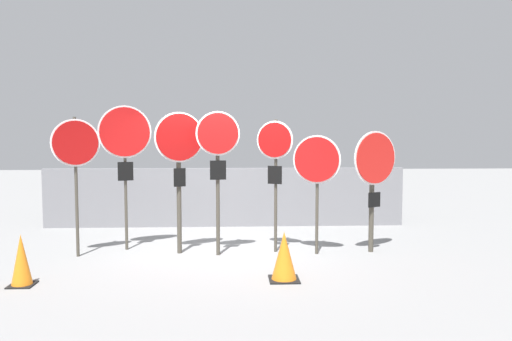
{
  "coord_description": "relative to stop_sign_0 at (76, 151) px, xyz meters",
  "views": [
    {
      "loc": [
        0.2,
        -8.77,
        2.13
      ],
      "look_at": [
        0.59,
        0.0,
        1.46
      ],
      "focal_mm": 35.0,
      "sensor_mm": 36.0,
      "label": 1
    }
  ],
  "objects": [
    {
      "name": "stop_sign_3",
      "position": [
        2.39,
        -0.01,
        0.02
      ],
      "size": [
        0.75,
        0.17,
        2.49
      ],
      "rotation": [
        0.0,
        0.0,
        0.14
      ],
      "color": "#474238",
      "rests_on": "ground"
    },
    {
      "name": "stop_sign_0",
      "position": [
        0.0,
        0.0,
        0.0
      ],
      "size": [
        0.74,
        0.35,
        2.39
      ],
      "rotation": [
        0.0,
        0.0,
        0.42
      ],
      "color": "#474238",
      "rests_on": "ground"
    },
    {
      "name": "stop_sign_1",
      "position": [
        0.73,
        0.46,
        0.17
      ],
      "size": [
        0.9,
        0.29,
        2.61
      ],
      "rotation": [
        0.0,
        0.0,
        0.29
      ],
      "color": "#474238",
      "rests_on": "ground"
    },
    {
      "name": "stop_sign_2",
      "position": [
        1.72,
        0.15,
        -0.05
      ],
      "size": [
        0.83,
        0.33,
        2.48
      ],
      "rotation": [
        0.0,
        0.0,
        0.35
      ],
      "color": "#474238",
      "rests_on": "ground"
    },
    {
      "name": "traffic_cone_0",
      "position": [
        -0.28,
        -1.59,
        -1.45
      ],
      "size": [
        0.34,
        0.34,
        0.72
      ],
      "color": "black",
      "rests_on": "ground"
    },
    {
      "name": "stop_sign_6",
      "position": [
        5.13,
        0.1,
        -0.34
      ],
      "size": [
        0.85,
        0.46,
        2.15
      ],
      "rotation": [
        0.0,
        0.0,
        0.48
      ],
      "color": "#474238",
      "rests_on": "ground"
    },
    {
      "name": "fence_back",
      "position": [
        2.47,
        2.69,
        -1.14
      ],
      "size": [
        8.1,
        0.12,
        1.32
      ],
      "color": "slate",
      "rests_on": "ground"
    },
    {
      "name": "stop_sign_4",
      "position": [
        3.39,
        0.19,
        -0.06
      ],
      "size": [
        0.62,
        0.3,
        2.36
      ],
      "rotation": [
        0.0,
        0.0,
        -0.42
      ],
      "color": "#474238",
      "rests_on": "ground"
    },
    {
      "name": "stop_sign_5",
      "position": [
        4.09,
        -0.01,
        -0.25
      ],
      "size": [
        0.79,
        0.34,
        2.08
      ],
      "rotation": [
        0.0,
        0.0,
        -0.38
      ],
      "color": "#474238",
      "rests_on": "ground"
    },
    {
      "name": "ground_plane",
      "position": [
        2.47,
        0.25,
        -1.81
      ],
      "size": [
        40.0,
        40.0,
        0.0
      ],
      "primitive_type": "plane",
      "color": "gray"
    },
    {
      "name": "traffic_cone_1",
      "position": [
        3.39,
        -1.49,
        -1.46
      ],
      "size": [
        0.44,
        0.44,
        0.71
      ],
      "color": "black",
      "rests_on": "ground"
    }
  ]
}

